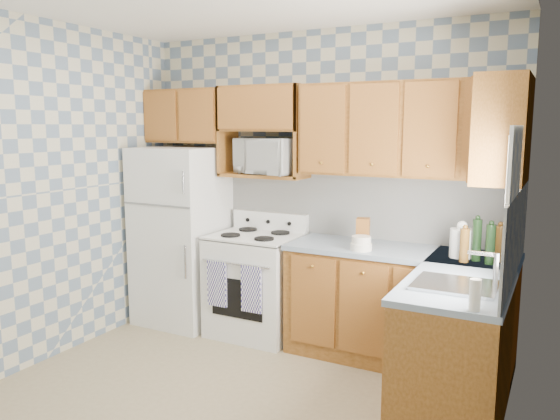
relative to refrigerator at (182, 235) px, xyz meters
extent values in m
plane|color=#837253|center=(1.27, -1.25, -0.84)|extent=(3.40, 3.40, 0.00)
cube|color=slate|center=(1.27, 0.35, 0.51)|extent=(3.40, 0.02, 2.70)
cube|color=slate|center=(2.97, -1.25, 0.51)|extent=(0.02, 3.20, 2.70)
cube|color=white|center=(1.68, 0.34, 0.36)|extent=(2.60, 0.02, 0.56)
cube|color=white|center=(2.96, -0.45, 0.36)|extent=(0.02, 1.60, 0.56)
cube|color=silver|center=(0.00, 0.00, 0.00)|extent=(0.75, 0.70, 1.68)
cube|color=silver|center=(0.80, 0.03, -0.39)|extent=(0.76, 0.65, 0.90)
cube|color=silver|center=(0.80, 0.03, 0.07)|extent=(0.76, 0.65, 0.02)
cube|color=silver|center=(0.80, 0.30, 0.16)|extent=(0.76, 0.08, 0.17)
cube|color=navy|center=(0.62, -0.32, -0.31)|extent=(0.19, 0.02, 0.40)
cube|color=navy|center=(0.96, -0.32, -0.31)|extent=(0.19, 0.02, 0.40)
cube|color=#61370F|center=(2.10, 0.05, -0.40)|extent=(1.75, 0.60, 0.88)
cube|color=#61370F|center=(2.67, -0.45, -0.40)|extent=(0.60, 1.60, 0.88)
cube|color=slate|center=(2.10, 0.05, 0.06)|extent=(1.77, 0.63, 0.04)
cube|color=slate|center=(2.67, -0.45, 0.06)|extent=(0.63, 1.60, 0.04)
cube|color=#61370F|center=(2.10, 0.19, 1.01)|extent=(1.75, 0.33, 0.74)
cube|color=#61370F|center=(-0.02, 0.19, 1.13)|extent=(0.82, 0.33, 0.50)
cube|color=#61370F|center=(2.81, 0.00, 1.01)|extent=(0.33, 0.70, 0.74)
cube|color=#61370F|center=(0.80, 0.19, 0.60)|extent=(0.80, 0.33, 0.03)
imported|color=silver|center=(0.86, 0.20, 0.77)|extent=(0.64, 0.49, 0.32)
cube|color=#B7B7BC|center=(2.67, -0.80, 0.09)|extent=(0.48, 0.40, 0.03)
cube|color=silver|center=(2.96, -0.80, 0.61)|extent=(0.02, 0.66, 0.86)
cylinder|color=black|center=(2.69, -0.07, 0.23)|extent=(0.07, 0.07, 0.30)
cylinder|color=black|center=(2.79, -0.13, 0.22)|extent=(0.07, 0.07, 0.28)
cylinder|color=brown|center=(2.84, -0.03, 0.21)|extent=(0.07, 0.07, 0.26)
cylinder|color=brown|center=(2.62, -0.15, 0.20)|extent=(0.07, 0.07, 0.24)
cube|color=brown|center=(1.80, 0.03, 0.19)|extent=(0.12, 0.12, 0.23)
cylinder|color=silver|center=(2.57, -0.01, 0.19)|extent=(0.17, 0.17, 0.21)
cylinder|color=silver|center=(2.84, -1.20, 0.17)|extent=(0.06, 0.06, 0.17)
camera|label=1|loc=(3.21, -4.10, 1.04)|focal=35.00mm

